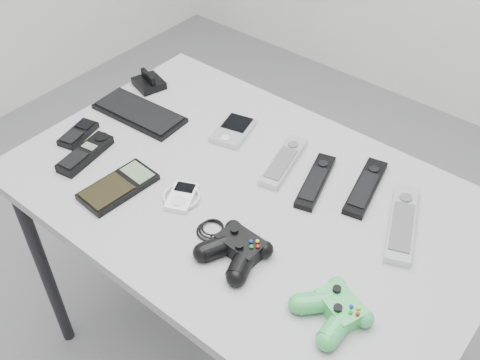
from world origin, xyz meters
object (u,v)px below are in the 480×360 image
Objects in this scene: desk at (247,211)px; mobile_phone at (78,133)px; cordless_handset at (85,154)px; mp3_player at (181,196)px; pda_keyboard at (139,113)px; remote_silver_a at (284,161)px; remote_black_a at (316,181)px; controller_green at (335,309)px; calculator at (118,186)px; remote_black_b at (366,187)px; pda at (233,130)px; controller_black at (236,248)px; remote_silver_b at (402,222)px.

mobile_phone is (-0.47, -0.12, 0.07)m from desk.
mp3_player is (0.29, 0.04, -0.00)m from cordless_handset.
remote_silver_a reaches higher than pda_keyboard.
controller_green is (0.23, -0.28, 0.01)m from remote_black_a.
mp3_player is (-0.10, -0.12, 0.07)m from desk.
pda_keyboard is at bearing 173.43° from desk.
controller_green is at bearing -16.83° from mobile_phone.
calculator is at bearing -30.19° from mobile_phone.
pda_keyboard is 2.80× the size of mp3_player.
mobile_phone is 0.24m from calculator.
desk is at bearing -10.03° from pda_keyboard.
mobile_phone is 1.23× the size of mp3_player.
remote_black_b is 0.43m from mp3_player.
controller_green is (0.51, -0.31, 0.01)m from pda.
calculator is at bearing -173.72° from controller_black.
remote_black_a reaches higher than pda_keyboard.
remote_silver_b is 0.77m from cordless_handset.
cordless_handset is 0.73m from controller_green.
calculator is (-0.24, -0.19, 0.07)m from desk.
remote_silver_a is 1.43× the size of controller_green.
controller_green reaches higher than mp3_player.
cordless_handset is (-0.40, -0.29, 0.00)m from remote_silver_a.
remote_black_b is 0.69m from cordless_handset.
calculator is (0.18, -0.23, 0.00)m from pda_keyboard.
controller_green is at bearing -110.27° from remote_silver_b.
controller_green reaches higher than mobile_phone.
remote_silver_a is at bearing -20.11° from pda.
desk is 9.93× the size of mobile_phone.
desk is at bearing -147.55° from remote_black_a.
pda is 0.78× the size of cordless_handset.
remote_silver_a is 2.14× the size of mp3_player.
controller_black is at bearing -149.82° from remote_silver_b.
controller_green is (0.58, 0.02, 0.01)m from calculator.
pda is 0.59m from controller_green.
pda_keyboard is 1.31× the size of remote_silver_a.
mp3_player is at bearing -131.28° from desk.
pda_keyboard is 1.87× the size of controller_green.
controller_green is (0.33, -0.29, 0.01)m from remote_silver_a.
controller_black is 1.65× the size of controller_green.
pda and remote_black_a have the same top height.
mp3_player is (-0.21, -0.24, -0.00)m from remote_black_a.
remote_silver_a is 0.10m from remote_black_a.
remote_silver_b is at bearing -35.39° from remote_black_b.
remote_silver_a reaches higher than remote_black_a.
desk is at bearing 41.98° from calculator.
desk is 12.18× the size of mp3_player.
pda is at bearing 158.35° from remote_black_a.
pda is at bearing 82.16° from calculator.
remote_silver_a is (0.01, 0.13, 0.08)m from desk.
remote_black_b is at bearing 18.63° from mp3_player.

